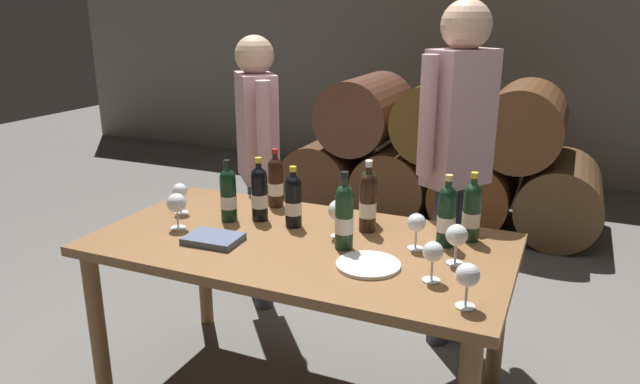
# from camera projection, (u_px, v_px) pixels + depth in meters

# --- Properties ---
(cellar_back_wall) EXTENTS (10.00, 0.24, 2.80)m
(cellar_back_wall) POSITION_uv_depth(u_px,v_px,m) (480.00, 37.00, 5.89)
(cellar_back_wall) COLOR gray
(cellar_back_wall) RESTS_ON ground_plane
(barrel_stack) EXTENTS (2.49, 0.90, 1.15)m
(barrel_stack) POSITION_uv_depth(u_px,v_px,m) (439.00, 156.00, 4.75)
(barrel_stack) COLOR #53311D
(barrel_stack) RESTS_ON ground_plane
(dining_table) EXTENTS (1.70, 0.90, 0.76)m
(dining_table) POSITION_uv_depth(u_px,v_px,m) (301.00, 260.00, 2.43)
(dining_table) COLOR brown
(dining_table) RESTS_ON ground_plane
(wine_bottle_0) EXTENTS (0.07, 0.07, 0.31)m
(wine_bottle_0) POSITION_uv_depth(u_px,v_px,m) (368.00, 201.00, 2.47)
(wine_bottle_0) COLOR black
(wine_bottle_0) RESTS_ON dining_table
(wine_bottle_1) EXTENTS (0.07, 0.07, 0.29)m
(wine_bottle_1) POSITION_uv_depth(u_px,v_px,m) (472.00, 211.00, 2.37)
(wine_bottle_1) COLOR #19381E
(wine_bottle_1) RESTS_ON dining_table
(wine_bottle_2) EXTENTS (0.07, 0.07, 0.31)m
(wine_bottle_2) POSITION_uv_depth(u_px,v_px,m) (344.00, 216.00, 2.29)
(wine_bottle_2) COLOR #19381E
(wine_bottle_2) RESTS_ON dining_table
(wine_bottle_3) EXTENTS (0.07, 0.07, 0.29)m
(wine_bottle_3) POSITION_uv_depth(u_px,v_px,m) (259.00, 193.00, 2.60)
(wine_bottle_3) COLOR black
(wine_bottle_3) RESTS_ON dining_table
(wine_bottle_4) EXTENTS (0.07, 0.07, 0.28)m
(wine_bottle_4) POSITION_uv_depth(u_px,v_px,m) (228.00, 194.00, 2.60)
(wine_bottle_4) COLOR black
(wine_bottle_4) RESTS_ON dining_table
(wine_bottle_5) EXTENTS (0.07, 0.07, 0.29)m
(wine_bottle_5) POSITION_uv_depth(u_px,v_px,m) (447.00, 215.00, 2.32)
(wine_bottle_5) COLOR black
(wine_bottle_5) RESTS_ON dining_table
(wine_bottle_6) EXTENTS (0.07, 0.07, 0.28)m
(wine_bottle_6) POSITION_uv_depth(u_px,v_px,m) (276.00, 182.00, 2.79)
(wine_bottle_6) COLOR black
(wine_bottle_6) RESTS_ON dining_table
(wine_bottle_7) EXTENTS (0.07, 0.07, 0.27)m
(wine_bottle_7) POSITION_uv_depth(u_px,v_px,m) (293.00, 200.00, 2.53)
(wine_bottle_7) COLOR black
(wine_bottle_7) RESTS_ON dining_table
(wine_bottle_8) EXTENTS (0.07, 0.07, 0.28)m
(wine_bottle_8) POSITION_uv_depth(u_px,v_px,m) (368.00, 196.00, 2.57)
(wine_bottle_8) COLOR #19381E
(wine_bottle_8) RESTS_ON dining_table
(wine_glass_0) EXTENTS (0.07, 0.07, 0.15)m
(wine_glass_0) POSITION_uv_depth(u_px,v_px,m) (416.00, 224.00, 2.29)
(wine_glass_0) COLOR white
(wine_glass_0) RESTS_ON dining_table
(wine_glass_1) EXTENTS (0.07, 0.07, 0.15)m
(wine_glass_1) POSITION_uv_depth(u_px,v_px,m) (433.00, 253.00, 2.01)
(wine_glass_1) COLOR white
(wine_glass_1) RESTS_ON dining_table
(wine_glass_2) EXTENTS (0.09, 0.09, 0.16)m
(wine_glass_2) POSITION_uv_depth(u_px,v_px,m) (339.00, 211.00, 2.41)
(wine_glass_2) COLOR white
(wine_glass_2) RESTS_ON dining_table
(wine_glass_3) EXTENTS (0.08, 0.08, 0.16)m
(wine_glass_3) POSITION_uv_depth(u_px,v_px,m) (177.00, 204.00, 2.51)
(wine_glass_3) COLOR white
(wine_glass_3) RESTS_ON dining_table
(wine_glass_4) EXTENTS (0.08, 0.08, 0.15)m
(wine_glass_4) POSITION_uv_depth(u_px,v_px,m) (468.00, 277.00, 1.83)
(wine_glass_4) COLOR white
(wine_glass_4) RESTS_ON dining_table
(wine_glass_5) EXTENTS (0.08, 0.08, 0.16)m
(wine_glass_5) POSITION_uv_depth(u_px,v_px,m) (457.00, 236.00, 2.15)
(wine_glass_5) COLOR white
(wine_glass_5) RESTS_ON dining_table
(wine_glass_6) EXTENTS (0.07, 0.07, 0.14)m
(wine_glass_6) POSITION_uv_depth(u_px,v_px,m) (180.00, 192.00, 2.69)
(wine_glass_6) COLOR white
(wine_glass_6) RESTS_ON dining_table
(tasting_notebook) EXTENTS (0.23, 0.17, 0.03)m
(tasting_notebook) POSITION_uv_depth(u_px,v_px,m) (213.00, 239.00, 2.38)
(tasting_notebook) COLOR #4C5670
(tasting_notebook) RESTS_ON dining_table
(serving_plate) EXTENTS (0.24, 0.24, 0.01)m
(serving_plate) POSITION_uv_depth(u_px,v_px,m) (368.00, 265.00, 2.16)
(serving_plate) COLOR white
(serving_plate) RESTS_ON dining_table
(sommelier_presenting) EXTENTS (0.32, 0.43, 1.72)m
(sommelier_presenting) POSITION_uv_depth(u_px,v_px,m) (458.00, 146.00, 2.80)
(sommelier_presenting) COLOR #383842
(sommelier_presenting) RESTS_ON ground_plane
(taster_seated_left) EXTENTS (0.35, 0.40, 1.54)m
(taster_seated_left) POSITION_uv_depth(u_px,v_px,m) (258.00, 151.00, 3.22)
(taster_seated_left) COLOR #383842
(taster_seated_left) RESTS_ON ground_plane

